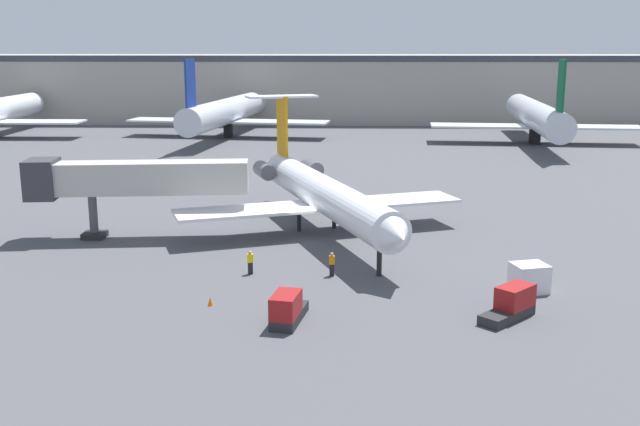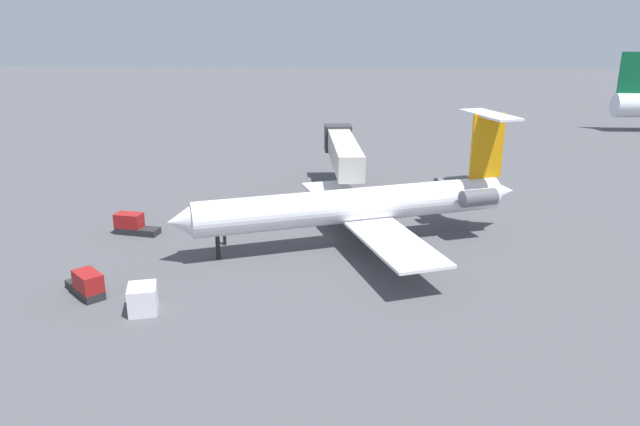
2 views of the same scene
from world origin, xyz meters
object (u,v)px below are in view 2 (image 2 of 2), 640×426
jet_bridge (343,150)px  ground_crew_loader (239,215)px  baggage_tug_trailing (87,285)px  traffic_cone_near (178,214)px  cargo_container_uld (143,299)px  baggage_tug_lead (133,225)px  ground_crew_marshaller (224,235)px  regional_jet (362,204)px

jet_bridge → ground_crew_loader: 15.55m
baggage_tug_trailing → traffic_cone_near: (-18.03, 1.61, -0.56)m
baggage_tug_trailing → jet_bridge: bearing=147.2°
ground_crew_loader → cargo_container_uld: cargo_container_uld is taller
baggage_tug_lead → baggage_tug_trailing: same height
jet_bridge → ground_crew_marshaller: 20.24m
baggage_tug_trailing → cargo_container_uld: bearing=65.1°
ground_crew_marshaller → cargo_container_uld: cargo_container_uld is taller
ground_crew_marshaller → baggage_tug_trailing: baggage_tug_trailing is taller
regional_jet → traffic_cone_near: regional_jet is taller
ground_crew_marshaller → cargo_container_uld: (12.84, -2.97, 0.07)m
regional_jet → cargo_container_uld: bearing=-47.1°
traffic_cone_near → cargo_container_uld: bearing=8.9°
ground_crew_loader → traffic_cone_near: bearing=-104.8°
regional_jet → traffic_cone_near: size_ratio=55.79×
baggage_tug_lead → ground_crew_marshaller: bearing=74.7°
jet_bridge → ground_crew_loader: jet_bridge is taller
cargo_container_uld → baggage_tug_trailing: bearing=-114.9°
jet_bridge → ground_crew_loader: (11.36, -9.80, -4.08)m
baggage_tug_trailing → ground_crew_loader: bearing=153.7°
jet_bridge → traffic_cone_near: (9.65, -16.26, -4.66)m
baggage_tug_lead → traffic_cone_near: baggage_tug_lead is taller
baggage_tug_lead → jet_bridge: bearing=127.4°
regional_jet → baggage_tug_trailing: (11.65, -19.74, -2.76)m
ground_crew_loader → baggage_tug_trailing: baggage_tug_trailing is taller
cargo_container_uld → traffic_cone_near: bearing=-171.1°
cargo_container_uld → traffic_cone_near: 20.52m
baggage_tug_lead → cargo_container_uld: baggage_tug_lead is taller
jet_bridge → cargo_container_uld: jet_bridge is taller
ground_crew_loader → traffic_cone_near: size_ratio=3.07×
ground_crew_marshaller → ground_crew_loader: 5.71m
baggage_tug_trailing → cargo_container_uld: baggage_tug_trailing is taller
ground_crew_loader → jet_bridge: bearing=139.2°
baggage_tug_trailing → traffic_cone_near: size_ratio=6.95×
ground_crew_loader → baggage_tug_lead: bearing=-70.8°
baggage_tug_lead → baggage_tug_trailing: bearing=5.4°
regional_jet → ground_crew_loader: size_ratio=18.16×
ground_crew_marshaller → baggage_tug_lead: 9.33m
cargo_container_uld → baggage_tug_lead: bearing=-158.5°
traffic_cone_near → baggage_tug_trailing: bearing=-5.1°
jet_bridge → cargo_container_uld: size_ratio=7.06×
baggage_tug_lead → regional_jet: bearing=86.1°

